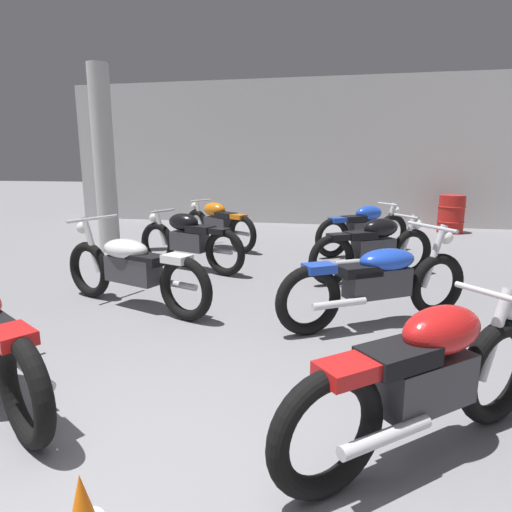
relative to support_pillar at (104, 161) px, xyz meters
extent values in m
cube|color=#BCBAB7|center=(3.18, 4.33, 0.20)|extent=(12.69, 0.24, 3.60)
cylinder|color=#BCBAB7|center=(0.00, 0.00, 0.00)|extent=(0.36, 0.36, 3.20)
torus|color=black|center=(2.42, -5.18, -1.27)|extent=(0.63, 0.45, 0.67)
cube|color=red|center=(2.33, -5.13, -0.97)|extent=(0.34, 0.32, 0.08)
cylinder|color=silver|center=(2.27, -4.94, -1.29)|extent=(0.50, 0.35, 0.07)
torus|color=black|center=(1.19, -2.56, -1.27)|extent=(0.67, 0.34, 0.67)
torus|color=black|center=(2.59, -3.08, -1.27)|extent=(0.67, 0.34, 0.67)
cylinder|color=silver|center=(1.27, -2.58, -0.96)|extent=(0.28, 0.16, 0.66)
cube|color=#38383D|center=(1.89, -2.82, -1.17)|extent=(0.70, 0.46, 0.28)
ellipsoid|color=white|center=(1.80, -2.78, -0.95)|extent=(0.67, 0.51, 0.22)
cube|color=black|center=(2.10, -2.90, -1.03)|extent=(0.46, 0.37, 0.10)
cube|color=white|center=(2.50, -3.05, -0.97)|extent=(0.33, 0.29, 0.08)
cylinder|color=silver|center=(1.32, -2.60, -0.65)|extent=(0.27, 0.65, 0.04)
sphere|color=white|center=(1.13, -2.53, -0.77)|extent=(0.14, 0.14, 0.14)
cylinder|color=silver|center=(2.41, -2.87, -1.29)|extent=(0.54, 0.26, 0.07)
torus|color=black|center=(1.29, -0.82, -1.27)|extent=(0.67, 0.34, 0.67)
torus|color=black|center=(2.51, -1.28, -1.27)|extent=(0.67, 0.34, 0.67)
cylinder|color=silver|center=(1.37, -0.85, -1.01)|extent=(0.25, 0.15, 0.56)
cube|color=#38383D|center=(1.90, -1.05, -1.17)|extent=(0.62, 0.43, 0.28)
ellipsoid|color=black|center=(1.81, -1.01, -0.89)|extent=(0.59, 0.45, 0.26)
cube|color=black|center=(2.11, -1.13, -0.97)|extent=(0.46, 0.37, 0.10)
cube|color=black|center=(2.42, -1.24, -0.97)|extent=(0.33, 0.29, 0.08)
cylinder|color=silver|center=(1.42, -0.87, -0.75)|extent=(0.20, 0.46, 0.04)
sphere|color=white|center=(1.24, -0.80, -0.87)|extent=(0.14, 0.14, 0.14)
cylinder|color=silver|center=(2.32, -1.07, -1.29)|extent=(0.54, 0.26, 0.07)
torus|color=black|center=(1.30, 1.04, -1.27)|extent=(0.62, 0.46, 0.67)
torus|color=black|center=(2.39, 0.33, -1.27)|extent=(0.62, 0.46, 0.67)
cylinder|color=silver|center=(1.37, 1.00, -1.01)|extent=(0.24, 0.19, 0.56)
cube|color=#38383D|center=(1.84, 0.69, -1.17)|extent=(0.61, 0.51, 0.28)
ellipsoid|color=orange|center=(1.76, 0.74, -0.89)|extent=(0.59, 0.52, 0.26)
cube|color=black|center=(2.03, 0.57, -0.97)|extent=(0.47, 0.42, 0.10)
cube|color=orange|center=(2.30, 0.38, -0.97)|extent=(0.34, 0.32, 0.08)
cylinder|color=silver|center=(1.42, 0.97, -0.75)|extent=(0.29, 0.42, 0.04)
sphere|color=white|center=(1.25, 1.08, -0.87)|extent=(0.14, 0.14, 0.14)
cylinder|color=silver|center=(2.25, 0.57, -1.29)|extent=(0.50, 0.36, 0.07)
torus|color=black|center=(5.10, -4.40, -1.27)|extent=(0.58, 0.51, 0.67)
torus|color=black|center=(4.11, -5.24, -1.27)|extent=(0.58, 0.51, 0.67)
cylinder|color=silver|center=(5.04, -4.45, -1.01)|extent=(0.23, 0.21, 0.56)
cube|color=#38383D|center=(4.61, -4.82, -1.17)|extent=(0.59, 0.55, 0.28)
ellipsoid|color=red|center=(4.68, -4.76, -0.89)|extent=(0.58, 0.55, 0.26)
cube|color=black|center=(4.44, -4.96, -0.97)|extent=(0.46, 0.44, 0.10)
cube|color=red|center=(4.18, -5.17, -0.97)|extent=(0.34, 0.33, 0.08)
cylinder|color=silver|center=(5.00, -4.49, -0.75)|extent=(0.34, 0.39, 0.04)
sphere|color=white|center=(5.15, -4.36, -0.87)|extent=(0.14, 0.14, 0.14)
cylinder|color=silver|center=(4.38, -5.18, -1.29)|extent=(0.47, 0.41, 0.07)
torus|color=black|center=(5.12, -2.43, -1.27)|extent=(0.63, 0.45, 0.67)
torus|color=black|center=(3.85, -3.22, -1.27)|extent=(0.63, 0.45, 0.67)
cylinder|color=silver|center=(5.06, -2.47, -0.96)|extent=(0.27, 0.20, 0.66)
cube|color=#38383D|center=(4.49, -2.82, -1.17)|extent=(0.69, 0.55, 0.28)
ellipsoid|color=blue|center=(4.57, -2.77, -0.95)|extent=(0.68, 0.59, 0.22)
cube|color=black|center=(4.30, -2.94, -1.03)|extent=(0.47, 0.42, 0.10)
cube|color=blue|center=(3.93, -3.17, -0.97)|extent=(0.34, 0.32, 0.08)
cylinder|color=silver|center=(5.00, -2.50, -0.65)|extent=(0.39, 0.60, 0.04)
sphere|color=white|center=(5.17, -2.39, -0.77)|extent=(0.14, 0.14, 0.14)
cylinder|color=silver|center=(4.13, -3.20, -1.29)|extent=(0.50, 0.35, 0.07)
torus|color=black|center=(5.09, -0.74, -1.27)|extent=(0.62, 0.46, 0.67)
torus|color=black|center=(4.00, -1.44, -1.27)|extent=(0.62, 0.46, 0.67)
cylinder|color=silver|center=(5.03, -0.78, -1.01)|extent=(0.24, 0.19, 0.56)
cube|color=#38383D|center=(4.55, -1.09, -1.17)|extent=(0.61, 0.51, 0.28)
ellipsoid|color=black|center=(4.63, -1.04, -0.89)|extent=(0.59, 0.52, 0.26)
cube|color=black|center=(4.36, -1.21, -0.97)|extent=(0.47, 0.42, 0.10)
cube|color=black|center=(4.08, -1.39, -0.97)|extent=(0.34, 0.32, 0.08)
cylinder|color=silver|center=(4.98, -0.82, -0.75)|extent=(0.29, 0.42, 0.04)
sphere|color=white|center=(5.14, -0.71, -0.87)|extent=(0.14, 0.14, 0.14)
cylinder|color=silver|center=(4.28, -1.42, -1.29)|extent=(0.50, 0.36, 0.07)
torus|color=black|center=(4.99, 1.03, -1.27)|extent=(0.60, 0.49, 0.67)
torus|color=black|center=(3.96, 0.25, -1.27)|extent=(0.60, 0.49, 0.67)
cylinder|color=silver|center=(4.93, 0.98, -1.01)|extent=(0.24, 0.20, 0.56)
cube|color=#38383D|center=(4.48, 0.64, -1.17)|extent=(0.60, 0.54, 0.28)
ellipsoid|color=blue|center=(4.56, 0.70, -0.89)|extent=(0.58, 0.54, 0.26)
cube|color=black|center=(4.30, 0.50, -0.97)|extent=(0.46, 0.43, 0.10)
cube|color=blue|center=(4.04, 0.31, -0.97)|extent=(0.34, 0.33, 0.08)
cylinder|color=silver|center=(4.88, 0.94, -0.75)|extent=(0.32, 0.40, 0.04)
sphere|color=white|center=(5.04, 1.06, -0.87)|extent=(0.14, 0.14, 0.14)
cylinder|color=silver|center=(4.23, 0.29, -1.29)|extent=(0.48, 0.39, 0.07)
cylinder|color=red|center=(6.51, 3.44, -1.18)|extent=(0.56, 0.56, 0.85)
torus|color=red|center=(6.51, 3.44, -1.01)|extent=(0.59, 0.59, 0.03)
torus|color=red|center=(6.51, 3.44, -1.35)|extent=(0.59, 0.59, 0.03)
camera|label=1|loc=(4.14, -7.12, 0.00)|focal=30.79mm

